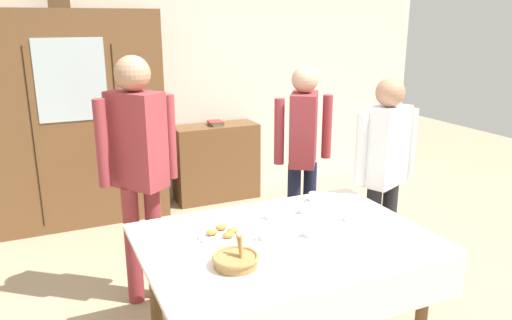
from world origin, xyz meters
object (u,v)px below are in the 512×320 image
Objects in this scene: person_near_right_end at (303,143)px; tea_cup_center at (307,210)px; tea_cup_far_left at (267,236)px; bookshelf_low at (216,162)px; spoon_far_left at (288,259)px; tea_cup_near_left at (349,217)px; book_stack at (215,123)px; bread_basket at (236,260)px; person_behind_table_right at (385,162)px; wall_cabinet at (74,121)px; dining_table at (288,254)px; person_beside_shelf at (138,157)px; tea_cup_near_right at (314,198)px; spoon_mid_left at (409,239)px; tea_cup_front_edge at (271,215)px; pastry_plate at (223,234)px; tea_cup_mid_left at (311,233)px.

tea_cup_center is at bearing -118.06° from person_near_right_end.
bookshelf_low is at bearing 76.22° from tea_cup_far_left.
spoon_far_left is at bearing -128.72° from tea_cup_center.
tea_cup_near_left is (0.18, -0.21, 0.00)m from tea_cup_center.
person_near_right_end reaches higher than tea_cup_far_left.
book_stack is 2.96m from bread_basket.
wall_cabinet is at bearing 133.01° from person_behind_table_right.
dining_table is 1.20m from person_behind_table_right.
bookshelf_low is at bearing 56.10° from person_beside_shelf.
person_beside_shelf reaches higher than tea_cup_near_right.
spoon_mid_left is (0.18, -0.73, -0.02)m from tea_cup_near_right.
spoon_mid_left is 0.08× the size of person_behind_table_right.
tea_cup_far_left and tea_cup_center have the same top height.
wall_cabinet reaches higher than person_near_right_end.
dining_table is at bearing 61.99° from spoon_far_left.
wall_cabinet is at bearing -177.96° from book_stack.
bread_basket reaches higher than tea_cup_near_left.
dining_table is 0.69m from spoon_mid_left.
tea_cup_far_left is at bearing -103.78° from book_stack.
bread_basket is at bearing -156.05° from dining_table.
tea_cup_center is (1.18, -2.31, -0.25)m from wall_cabinet.
tea_cup_far_left is at bearing -148.30° from tea_cup_center.
tea_cup_near_left is at bearing -27.91° from tea_cup_front_edge.
book_stack is 0.79× the size of bread_basket.
pastry_plate is 0.18× the size of person_near_right_end.
bread_basket is 0.37m from pastry_plate.
pastry_plate is (-0.36, -0.10, -0.01)m from tea_cup_front_edge.
bread_basket is (-0.91, -2.81, -0.09)m from book_stack.
person_beside_shelf is (-0.31, 0.73, 0.30)m from pastry_plate.
spoon_far_left is at bearing -129.86° from tea_cup_near_right.
spoon_mid_left is (0.62, -0.28, 0.10)m from dining_table.
tea_cup_center is 0.82m from person_behind_table_right.
person_beside_shelf is (-1.09, 0.85, 0.29)m from tea_cup_near_left.
person_behind_table_right is (0.59, 0.43, 0.17)m from tea_cup_near_left.
person_beside_shelf is (-0.63, 0.92, 0.41)m from dining_table.
book_stack is at bearing 78.81° from dining_table.
spoon_mid_left is at bearing -88.08° from book_stack.
dining_table is 0.64m from tea_cup_near_right.
tea_cup_mid_left is (1.03, -2.62, -0.25)m from wall_cabinet.
bread_basket is (-0.27, -0.20, 0.01)m from tea_cup_far_left.
tea_cup_center is (-0.16, -0.17, 0.00)m from tea_cup_near_right.
tea_cup_near_left is 0.46× the size of pastry_plate.
wall_cabinet is 2.48m from pastry_plate.
wall_cabinet is 2.93m from spoon_far_left.
tea_cup_near_left is at bearing -87.04° from tea_cup_near_right.
bread_basket is 0.16× the size of person_behind_table_right.
tea_cup_mid_left is 0.54× the size of bread_basket.
tea_cup_front_edge is at bearing -129.72° from person_near_right_end.
spoon_mid_left is at bearing -44.69° from tea_cup_front_edge.
spoon_mid_left is at bearing -119.20° from person_behind_table_right.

